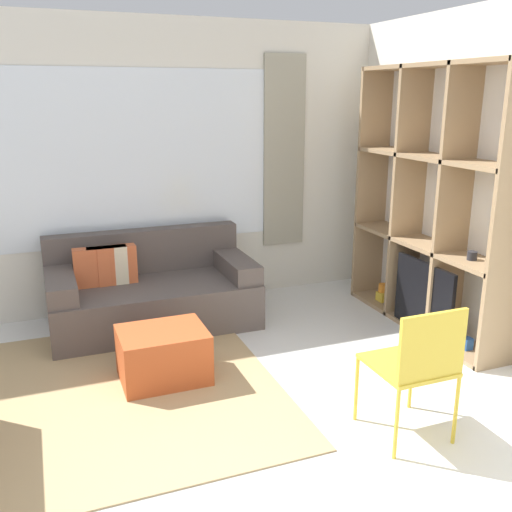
{
  "coord_description": "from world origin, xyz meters",
  "views": [
    {
      "loc": [
        -0.84,
        -1.98,
        2.02
      ],
      "look_at": [
        0.65,
        1.85,
        0.85
      ],
      "focal_mm": 40.0,
      "sensor_mm": 36.0,
      "label": 1
    }
  ],
  "objects_px": {
    "couch_main": "(150,292)",
    "ottoman": "(163,355)",
    "folding_chair": "(417,361)",
    "shelving_unit": "(433,208)"
  },
  "relations": [
    {
      "from": "couch_main",
      "to": "ottoman",
      "type": "relative_size",
      "value": 2.89
    },
    {
      "from": "ottoman",
      "to": "folding_chair",
      "type": "xyz_separation_m",
      "value": [
        1.24,
        -1.28,
        0.32
      ]
    },
    {
      "from": "shelving_unit",
      "to": "folding_chair",
      "type": "height_order",
      "value": "shelving_unit"
    },
    {
      "from": "ottoman",
      "to": "folding_chair",
      "type": "height_order",
      "value": "folding_chair"
    },
    {
      "from": "couch_main",
      "to": "folding_chair",
      "type": "bearing_deg",
      "value": -65.03
    },
    {
      "from": "couch_main",
      "to": "folding_chair",
      "type": "distance_m",
      "value": 2.65
    },
    {
      "from": "folding_chair",
      "to": "couch_main",
      "type": "bearing_deg",
      "value": -65.03
    },
    {
      "from": "couch_main",
      "to": "ottoman",
      "type": "distance_m",
      "value": 1.12
    },
    {
      "from": "shelving_unit",
      "to": "ottoman",
      "type": "distance_m",
      "value": 2.59
    },
    {
      "from": "shelving_unit",
      "to": "couch_main",
      "type": "height_order",
      "value": "shelving_unit"
    }
  ]
}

